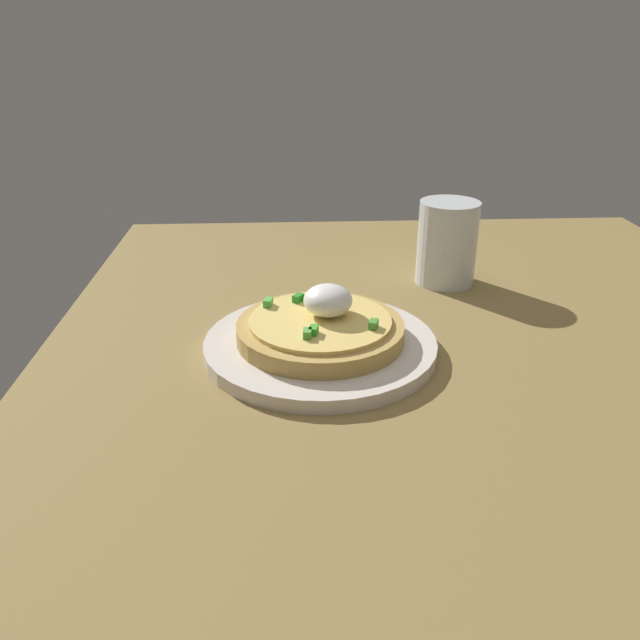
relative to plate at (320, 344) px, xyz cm
name	(u,v)px	position (x,y,z in cm)	size (l,w,h in cm)	color
dining_table	(445,358)	(0.41, 13.44, -1.84)	(97.55, 86.42, 2.19)	olive
plate	(320,344)	(0.00, 0.00, 0.00)	(24.27, 24.27, 1.48)	silver
pizza	(321,324)	(-0.09, 0.10, 2.18)	(17.40, 17.40, 5.54)	tan
cup_near	(447,246)	(-18.90, 17.59, 4.32)	(7.75, 7.75, 10.87)	silver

